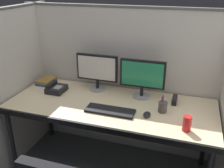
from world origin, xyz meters
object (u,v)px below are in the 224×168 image
at_px(computer_mouse, 147,114).
at_px(red_stapler, 175,100).
at_px(desk, 110,109).
at_px(pen_cup, 163,107).
at_px(monitor_left, 97,70).
at_px(keyboard_main, 110,111).
at_px(book_stack, 46,81).
at_px(monitor_right, 142,76).
at_px(desk_phone, 56,89).
at_px(soda_can, 187,124).

xyz_separation_m(computer_mouse, red_stapler, (0.20, 0.33, 0.01)).
height_order(desk, red_stapler, red_stapler).
bearing_deg(pen_cup, monitor_left, 159.13).
relative_size(keyboard_main, book_stack, 2.00).
distance_m(monitor_right, keyboard_main, 0.47).
height_order(monitor_left, monitor_right, same).
bearing_deg(monitor_right, desk_phone, -170.04).
distance_m(monitor_left, red_stapler, 0.81).
bearing_deg(desk, book_stack, 162.16).
bearing_deg(desk_phone, computer_mouse, -11.84).
bearing_deg(keyboard_main, soda_can, -8.26).
bearing_deg(book_stack, monitor_left, 1.57).
bearing_deg(pen_cup, computer_mouse, -134.17).
relative_size(monitor_right, keyboard_main, 1.00).
bearing_deg(red_stapler, desk_phone, -173.86).
distance_m(monitor_right, computer_mouse, 0.42).
height_order(keyboard_main, soda_can, soda_can).
distance_m(monitor_left, monitor_right, 0.47).
height_order(monitor_right, pen_cup, monitor_right).
relative_size(monitor_left, pen_cup, 2.73).
distance_m(keyboard_main, desk_phone, 0.70).
xyz_separation_m(computer_mouse, book_stack, (-1.19, 0.37, 0.01)).
height_order(monitor_right, computer_mouse, monitor_right).
relative_size(monitor_left, computer_mouse, 4.48).
relative_size(monitor_right, desk_phone, 2.26).
bearing_deg(soda_can, book_stack, 162.17).
relative_size(keyboard_main, red_stapler, 2.87).
relative_size(pen_cup, soda_can, 1.29).
bearing_deg(keyboard_main, monitor_right, 62.46).
relative_size(monitor_right, soda_can, 3.52).
relative_size(keyboard_main, desk_phone, 2.26).
bearing_deg(keyboard_main, book_stack, 155.68).
relative_size(pen_cup, red_stapler, 1.05).
distance_m(desk_phone, soda_can, 1.34).
distance_m(desk, computer_mouse, 0.38).
xyz_separation_m(monitor_right, pen_cup, (0.24, -0.24, -0.17)).
distance_m(monitor_right, red_stapler, 0.37).
xyz_separation_m(monitor_left, red_stapler, (0.79, -0.06, -0.19)).
height_order(monitor_right, soda_can, monitor_right).
distance_m(desk, pen_cup, 0.49).
bearing_deg(book_stack, keyboard_main, -24.32).
xyz_separation_m(desk, monitor_left, (-0.23, 0.28, 0.27)).
bearing_deg(soda_can, computer_mouse, 160.20).
relative_size(desk_phone, book_stack, 0.88).
xyz_separation_m(monitor_right, computer_mouse, (0.12, -0.35, -0.20)).
height_order(monitor_right, book_stack, monitor_right).
bearing_deg(desk, red_stapler, 22.03).
xyz_separation_m(desk_phone, pen_cup, (1.09, -0.09, 0.02)).
relative_size(computer_mouse, book_stack, 0.45).
height_order(monitor_left, desk_phone, monitor_left).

